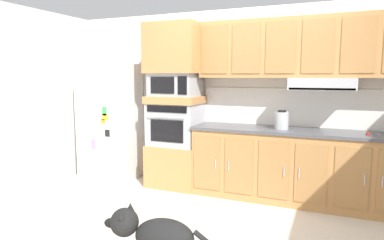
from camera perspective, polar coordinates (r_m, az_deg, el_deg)
ground_plane at (r=4.10m, az=5.56°, el=-15.36°), size 9.60×9.60×0.00m
back_kitchen_wall at (r=4.87m, az=9.65°, el=3.35°), size 6.20×0.12×2.50m
side_panel_left at (r=5.34m, az=-24.33°, el=3.15°), size 0.12×7.10×2.50m
refrigerator at (r=5.39m, az=-13.43°, el=-0.32°), size 0.76×0.73×1.76m
oven_base_cabinet at (r=5.01m, az=-2.65°, el=-7.46°), size 0.74×0.62×0.60m
built_in_oven at (r=4.89m, az=-2.71°, el=-0.66°), size 0.70×0.62×0.60m
appliance_mid_shelf at (r=4.86m, az=-2.72°, el=3.43°), size 0.74×0.62×0.10m
microwave at (r=4.84m, az=-2.75°, el=5.91°), size 0.64×0.54×0.32m
appliance_upper_cabinet at (r=4.86m, az=-2.77°, el=11.82°), size 0.74×0.62×0.68m
lower_cabinet_run at (r=4.52m, az=19.50°, el=-7.72°), size 3.01×0.63×0.88m
countertop_slab at (r=4.43m, az=19.75°, el=-1.94°), size 3.05×0.64×0.04m
backsplash_panel at (r=4.68m, az=20.10°, el=1.86°), size 3.05×0.02×0.50m
upper_cabinet_with_hood at (r=4.51m, az=20.46°, el=10.98°), size 3.01×0.48×0.88m
screwdriver at (r=4.37m, az=27.45°, el=-2.01°), size 0.13×0.12×0.03m
electric_kettle at (r=4.40m, az=14.75°, el=-0.05°), size 0.17×0.17×0.24m
dog at (r=2.61m, az=-6.20°, el=-18.87°), size 0.84×0.31×0.64m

